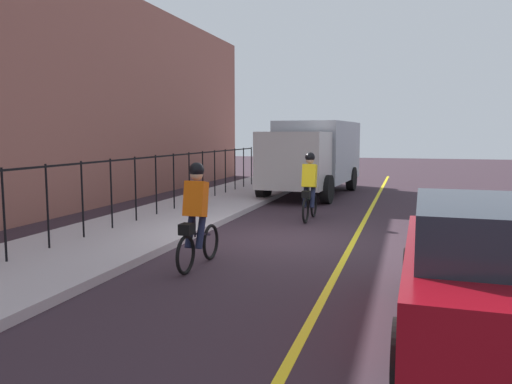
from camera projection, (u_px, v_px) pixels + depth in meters
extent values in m
plane|color=#31222B|center=(279.00, 239.00, 11.17)|extent=(80.00, 80.00, 0.00)
cube|color=yellow|center=(352.00, 244.00, 10.71)|extent=(36.00, 0.12, 0.01)
cube|color=#ADA0A3|center=(141.00, 228.00, 12.14)|extent=(40.00, 3.20, 0.15)
cube|color=#95584D|center=(62.00, 91.00, 14.69)|extent=(28.00, 0.80, 7.06)
cylinder|color=black|center=(4.00, 215.00, 8.53)|extent=(0.04, 0.04, 1.60)
cylinder|color=black|center=(47.00, 206.00, 9.55)|extent=(0.04, 0.04, 1.60)
cylinder|color=black|center=(82.00, 199.00, 10.56)|extent=(0.04, 0.04, 1.60)
cylinder|color=black|center=(111.00, 194.00, 11.58)|extent=(0.04, 0.04, 1.60)
cylinder|color=black|center=(136.00, 189.00, 12.60)|extent=(0.04, 0.04, 1.60)
cylinder|color=black|center=(156.00, 185.00, 13.62)|extent=(0.04, 0.04, 1.60)
cylinder|color=black|center=(174.00, 181.00, 14.64)|extent=(0.04, 0.04, 1.60)
cylinder|color=black|center=(189.00, 178.00, 15.66)|extent=(0.04, 0.04, 1.60)
cylinder|color=black|center=(203.00, 175.00, 16.68)|extent=(0.04, 0.04, 1.60)
cylinder|color=black|center=(215.00, 173.00, 17.69)|extent=(0.04, 0.04, 1.60)
cylinder|color=black|center=(225.00, 171.00, 18.71)|extent=(0.04, 0.04, 1.60)
cylinder|color=black|center=(235.00, 169.00, 19.73)|extent=(0.04, 0.04, 1.60)
cylinder|color=black|center=(244.00, 167.00, 20.75)|extent=(0.04, 0.04, 1.60)
cylinder|color=black|center=(251.00, 166.00, 21.77)|extent=(0.04, 0.04, 1.60)
cube|color=black|center=(145.00, 158.00, 13.03)|extent=(18.21, 0.04, 0.04)
torus|color=black|center=(314.00, 205.00, 14.11)|extent=(0.66, 0.07, 0.66)
torus|color=black|center=(306.00, 211.00, 13.12)|extent=(0.66, 0.07, 0.66)
cube|color=black|center=(310.00, 199.00, 13.58)|extent=(0.93, 0.06, 0.24)
cylinder|color=black|center=(309.00, 194.00, 13.42)|extent=(0.03, 0.03, 0.35)
cube|color=yellow|center=(309.00, 176.00, 13.42)|extent=(0.35, 0.37, 0.63)
sphere|color=tan|center=(310.00, 160.00, 13.42)|extent=(0.22, 0.22, 0.22)
sphere|color=black|center=(310.00, 157.00, 13.41)|extent=(0.26, 0.26, 0.26)
cylinder|color=#191E38|center=(305.00, 195.00, 13.49)|extent=(0.34, 0.13, 0.65)
cylinder|color=#191E38|center=(313.00, 196.00, 13.43)|extent=(0.34, 0.13, 0.65)
cube|color=black|center=(306.00, 194.00, 13.12)|extent=(0.24, 0.20, 0.18)
torus|color=black|center=(211.00, 242.00, 9.32)|extent=(0.66, 0.07, 0.66)
torus|color=black|center=(186.00, 255.00, 8.33)|extent=(0.66, 0.07, 0.66)
cube|color=black|center=(199.00, 234.00, 8.80)|extent=(0.93, 0.06, 0.24)
cylinder|color=black|center=(195.00, 227.00, 8.64)|extent=(0.03, 0.03, 0.35)
cube|color=#E15A0A|center=(196.00, 199.00, 8.63)|extent=(0.35, 0.37, 0.63)
sphere|color=tan|center=(197.00, 174.00, 8.63)|extent=(0.22, 0.22, 0.22)
sphere|color=black|center=(197.00, 170.00, 8.63)|extent=(0.26, 0.26, 0.26)
cylinder|color=#191E38|center=(190.00, 229.00, 8.71)|extent=(0.34, 0.13, 0.65)
cylinder|color=#191E38|center=(201.00, 230.00, 8.64)|extent=(0.34, 0.13, 0.65)
cube|color=black|center=(187.00, 229.00, 8.33)|extent=(0.24, 0.20, 0.18)
cube|color=maroon|center=(488.00, 280.00, 5.71)|extent=(4.43, 1.89, 0.70)
cube|color=#1E232D|center=(493.00, 228.00, 5.45)|extent=(2.50, 1.63, 0.56)
cylinder|color=black|center=(411.00, 270.00, 7.42)|extent=(0.64, 0.23, 0.64)
cylinder|color=black|center=(404.00, 354.00, 4.60)|extent=(0.64, 0.23, 0.64)
cube|color=#AAAFB8|center=(319.00, 151.00, 20.13)|extent=(4.93, 2.76, 2.30)
cube|color=beige|center=(294.00, 160.00, 16.99)|extent=(1.98, 2.34, 1.90)
cylinder|color=black|center=(327.00, 189.00, 16.82)|extent=(0.98, 0.37, 0.96)
cylinder|color=black|center=(264.00, 187.00, 17.63)|extent=(0.98, 0.37, 0.96)
cylinder|color=black|center=(351.00, 179.00, 20.84)|extent=(0.98, 0.37, 0.96)
cylinder|color=black|center=(299.00, 177.00, 21.65)|extent=(0.98, 0.37, 0.96)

